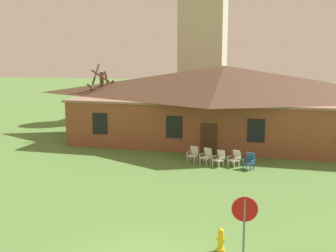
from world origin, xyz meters
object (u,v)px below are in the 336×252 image
Objects in this scene: lawn_chair_by_porch at (193,153)px; lawn_chair_middle at (235,158)px; lawn_chair_right_end at (249,161)px; lawn_chair_left_end at (219,158)px; fire_hydrant at (221,240)px; stop_sign at (244,219)px; lawn_chair_near_door at (206,155)px.

lawn_chair_middle is at bearing -10.46° from lawn_chair_by_porch.
lawn_chair_by_porch and lawn_chair_right_end have the same top height.
lawn_chair_left_end is 1.21× the size of fire_hydrant.
stop_sign is at bearing -56.26° from fire_hydrant.
lawn_chair_by_porch is 11.71m from fire_hydrant.
lawn_chair_near_door is at bearing 166.94° from lawn_chair_right_end.
lawn_chair_near_door is at bearing 104.29° from stop_sign.
stop_sign is 12.18m from lawn_chair_middle.
lawn_chair_middle reaches higher than fire_hydrant.
stop_sign is at bearing -87.55° from lawn_chair_right_end.
lawn_chair_middle is (-1.37, 12.04, -1.23)m from stop_sign.
lawn_chair_left_end is (-2.27, 11.84, -1.23)m from stop_sign.
lawn_chair_near_door is at bearing 155.01° from lawn_chair_left_end.
lawn_chair_by_porch is at bearing 165.59° from lawn_chair_right_end.
stop_sign is 13.20m from lawn_chair_by_porch.
lawn_chair_near_door is 1.75m from lawn_chair_middle.
stop_sign is at bearing -83.49° from lawn_chair_middle.
lawn_chair_near_door is 2.69m from lawn_chair_right_end.
lawn_chair_left_end is 1.78m from lawn_chair_right_end.
stop_sign is 11.70m from lawn_chair_right_end.
lawn_chair_near_door and lawn_chair_right_end have the same top height.
lawn_chair_middle is 1.00× the size of lawn_chair_right_end.
lawn_chair_middle is 10.81m from fire_hydrant.
lawn_chair_by_porch reaches higher than fire_hydrant.
lawn_chair_near_door is (-3.11, 12.23, -1.23)m from stop_sign.
stop_sign is 2.54× the size of lawn_chair_near_door.
stop_sign is 12.11m from lawn_chair_left_end.
lawn_chair_right_end is at bearing 92.45° from stop_sign.
lawn_chair_near_door is at bearing 101.74° from fire_hydrant.
fire_hydrant is (3.16, -11.28, -0.12)m from lawn_chair_by_porch.
lawn_chair_near_door is 1.00× the size of lawn_chair_left_end.
fire_hydrant is at bearing 123.74° from stop_sign.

